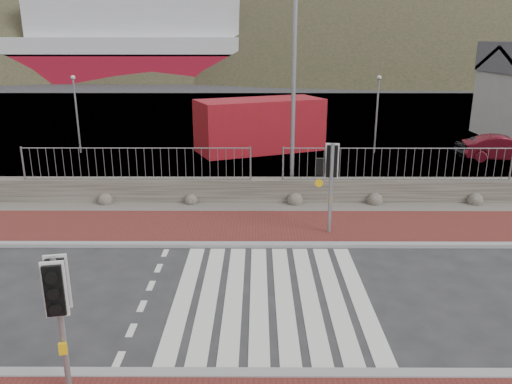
{
  "coord_description": "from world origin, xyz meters",
  "views": [
    {
      "loc": [
        -0.33,
        -10.7,
        5.88
      ],
      "look_at": [
        -0.38,
        3.0,
        1.69
      ],
      "focal_mm": 35.0,
      "sensor_mm": 36.0,
      "label": 1
    }
  ],
  "objects_px": {
    "traffic_signal_far": "(330,169)",
    "car_b": "(503,148)",
    "streetlight": "(299,61)",
    "shipping_container": "(260,125)",
    "ferry": "(97,44)",
    "car_a": "(490,147)",
    "traffic_signal_near": "(58,297)"
  },
  "relations": [
    {
      "from": "traffic_signal_near",
      "to": "car_a",
      "type": "relative_size",
      "value": 0.74
    },
    {
      "from": "traffic_signal_near",
      "to": "car_b",
      "type": "distance_m",
      "value": 23.56
    },
    {
      "from": "shipping_container",
      "to": "car_a",
      "type": "relative_size",
      "value": 1.93
    },
    {
      "from": "shipping_container",
      "to": "car_b",
      "type": "xyz_separation_m",
      "value": [
        12.31,
        -2.41,
        -0.78
      ]
    },
    {
      "from": "traffic_signal_far",
      "to": "car_b",
      "type": "xyz_separation_m",
      "value": [
        10.21,
        10.1,
        -1.49
      ]
    },
    {
      "from": "traffic_signal_far",
      "to": "car_a",
      "type": "distance_m",
      "value": 14.63
    },
    {
      "from": "streetlight",
      "to": "car_a",
      "type": "xyz_separation_m",
      "value": [
        10.57,
        6.63,
        -4.56
      ]
    },
    {
      "from": "ferry",
      "to": "streetlight",
      "type": "bearing_deg",
      "value": -66.67
    },
    {
      "from": "traffic_signal_near",
      "to": "streetlight",
      "type": "xyz_separation_m",
      "value": [
        4.74,
        11.53,
        3.3
      ]
    },
    {
      "from": "traffic_signal_far",
      "to": "car_b",
      "type": "bearing_deg",
      "value": -128.39
    },
    {
      "from": "traffic_signal_near",
      "to": "car_a",
      "type": "bearing_deg",
      "value": 38.62
    },
    {
      "from": "streetlight",
      "to": "car_a",
      "type": "height_order",
      "value": "streetlight"
    },
    {
      "from": "ferry",
      "to": "shipping_container",
      "type": "distance_m",
      "value": 57.05
    },
    {
      "from": "traffic_signal_far",
      "to": "shipping_container",
      "type": "bearing_deg",
      "value": -73.52
    },
    {
      "from": "ferry",
      "to": "car_a",
      "type": "height_order",
      "value": "ferry"
    },
    {
      "from": "ferry",
      "to": "streetlight",
      "type": "relative_size",
      "value": 5.46
    },
    {
      "from": "traffic_signal_far",
      "to": "car_a",
      "type": "height_order",
      "value": "traffic_signal_far"
    },
    {
      "from": "streetlight",
      "to": "shipping_container",
      "type": "height_order",
      "value": "streetlight"
    },
    {
      "from": "car_a",
      "to": "traffic_signal_far",
      "type": "bearing_deg",
      "value": 133.49
    },
    {
      "from": "traffic_signal_near",
      "to": "streetlight",
      "type": "bearing_deg",
      "value": 56.39
    },
    {
      "from": "car_a",
      "to": "shipping_container",
      "type": "bearing_deg",
      "value": 77.55
    },
    {
      "from": "traffic_signal_far",
      "to": "streetlight",
      "type": "xyz_separation_m",
      "value": [
        -0.72,
        4.09,
        3.03
      ]
    },
    {
      "from": "traffic_signal_near",
      "to": "shipping_container",
      "type": "relative_size",
      "value": 0.38
    },
    {
      "from": "streetlight",
      "to": "shipping_container",
      "type": "distance_m",
      "value": 9.31
    },
    {
      "from": "car_a",
      "to": "car_b",
      "type": "xyz_separation_m",
      "value": [
        0.37,
        -0.62,
        0.04
      ]
    },
    {
      "from": "ferry",
      "to": "traffic_signal_near",
      "type": "height_order",
      "value": "ferry"
    },
    {
      "from": "streetlight",
      "to": "shipping_container",
      "type": "xyz_separation_m",
      "value": [
        -1.38,
        8.41,
        -3.74
      ]
    },
    {
      "from": "car_a",
      "to": "car_b",
      "type": "bearing_deg",
      "value": -153.1
    },
    {
      "from": "ferry",
      "to": "shipping_container",
      "type": "bearing_deg",
      "value": -64.58
    },
    {
      "from": "ferry",
      "to": "shipping_container",
      "type": "height_order",
      "value": "ferry"
    },
    {
      "from": "streetlight",
      "to": "car_b",
      "type": "height_order",
      "value": "streetlight"
    },
    {
      "from": "shipping_container",
      "to": "car_b",
      "type": "bearing_deg",
      "value": -34.03
    }
  ]
}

